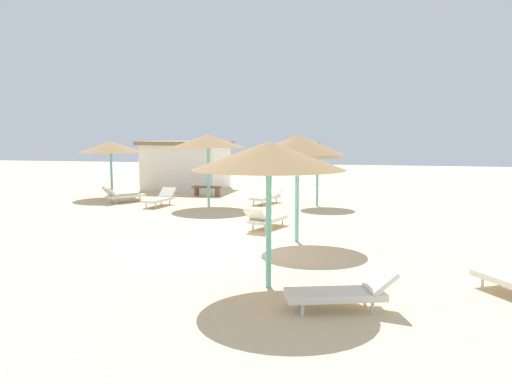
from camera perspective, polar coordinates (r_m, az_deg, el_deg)
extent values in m
plane|color=beige|center=(13.75, -2.87, -6.32)|extent=(80.00, 80.00, 0.00)
cylinder|color=#6BC6BC|center=(26.00, -15.76, 1.96)|extent=(0.12, 0.12, 2.28)
cone|color=olive|center=(25.94, -15.85, 4.84)|extent=(3.12, 3.12, 0.54)
cylinder|color=#6BC6BC|center=(10.12, 1.41, -3.86)|extent=(0.12, 0.12, 2.44)
cone|color=olive|center=(9.97, 1.43, 4.06)|extent=(3.02, 3.02, 0.55)
cylinder|color=#6BC6BC|center=(21.87, -5.30, 1.81)|extent=(0.12, 0.12, 2.60)
cone|color=olive|center=(21.80, -5.34, 5.68)|extent=(3.15, 3.15, 0.55)
cylinder|color=#6BC6BC|center=(22.02, 6.82, 1.27)|extent=(0.12, 0.12, 2.17)
cone|color=olive|center=(21.94, 6.86, 4.74)|extent=(2.20, 2.20, 0.69)
cylinder|color=#6BC6BC|center=(14.53, 4.57, -0.51)|extent=(0.12, 0.12, 2.57)
cone|color=olive|center=(14.43, 4.62, 5.25)|extent=(2.66, 2.66, 0.54)
cube|color=silver|center=(23.89, -14.28, -0.43)|extent=(1.44, 1.78, 0.12)
cube|color=silver|center=(23.47, -15.98, 0.04)|extent=(0.77, 0.71, 0.45)
cylinder|color=silver|center=(23.43, -15.26, -1.01)|extent=(0.06, 0.06, 0.22)
cylinder|color=silver|center=(23.81, -15.78, -0.91)|extent=(0.06, 0.06, 0.22)
cylinder|color=silver|center=(24.04, -12.77, -0.76)|extent=(0.06, 0.06, 0.22)
cylinder|color=silver|center=(24.41, -13.32, -0.67)|extent=(0.06, 0.06, 0.22)
cube|color=silver|center=(9.11, 8.75, -11.19)|extent=(1.81, 1.14, 0.12)
cube|color=silver|center=(9.26, 13.66, -9.50)|extent=(0.65, 0.76, 0.41)
cylinder|color=silver|center=(9.51, 12.00, -11.56)|extent=(0.06, 0.06, 0.22)
cylinder|color=silver|center=(9.12, 12.82, -12.38)|extent=(0.06, 0.06, 0.22)
cylinder|color=silver|center=(9.25, 4.71, -11.97)|extent=(0.06, 0.06, 0.22)
cylinder|color=silver|center=(8.84, 5.20, -12.85)|extent=(0.06, 0.06, 0.22)
cube|color=silver|center=(22.21, -10.82, -0.85)|extent=(0.84, 1.76, 0.12)
cube|color=silver|center=(22.86, -9.81, -0.03)|extent=(0.69, 0.55, 0.41)
cylinder|color=silver|center=(22.85, -10.51, -1.07)|extent=(0.06, 0.06, 0.22)
cylinder|color=silver|center=(22.63, -9.55, -1.12)|extent=(0.06, 0.06, 0.22)
cylinder|color=silver|center=(21.84, -12.11, -1.45)|extent=(0.06, 0.06, 0.22)
cylinder|color=silver|center=(21.61, -11.13, -1.51)|extent=(0.06, 0.06, 0.22)
cylinder|color=silver|center=(11.49, 25.46, -8.92)|extent=(0.06, 0.06, 0.22)
cylinder|color=silver|center=(11.19, 23.84, -9.24)|extent=(0.06, 0.06, 0.22)
cube|color=silver|center=(22.61, 1.03, -0.61)|extent=(1.17, 1.82, 0.12)
cube|color=silver|center=(23.27, 2.06, 0.03)|extent=(0.78, 0.71, 0.31)
cylinder|color=silver|center=(23.25, 1.34, -0.84)|extent=(0.06, 0.06, 0.22)
cylinder|color=silver|center=(23.03, 2.27, -0.91)|extent=(0.06, 0.06, 0.22)
cylinder|color=silver|center=(22.24, -0.27, -1.16)|extent=(0.06, 0.06, 0.22)
cylinder|color=silver|center=(22.01, 0.69, -1.24)|extent=(0.06, 0.06, 0.22)
cube|color=silver|center=(16.79, 1.35, -3.03)|extent=(1.12, 1.81, 0.12)
cube|color=silver|center=(16.07, -0.04, -2.60)|extent=(0.75, 0.64, 0.41)
cylinder|color=silver|center=(16.20, 0.99, -3.99)|extent=(0.06, 0.06, 0.22)
cylinder|color=silver|center=(16.42, -0.34, -3.85)|extent=(0.06, 0.06, 0.22)
cylinder|color=silver|center=(17.24, 2.97, -3.37)|extent=(0.06, 0.06, 0.22)
cylinder|color=silver|center=(17.44, 1.68, -3.25)|extent=(0.06, 0.06, 0.22)
cube|color=brown|center=(28.40, -8.11, 1.09)|extent=(0.66, 1.55, 0.08)
cube|color=brown|center=(27.96, -8.69, 0.50)|extent=(0.38, 0.18, 0.41)
cube|color=brown|center=(28.90, -7.54, 0.70)|extent=(0.38, 0.18, 0.41)
cube|color=brown|center=(25.54, -5.47, 0.54)|extent=(1.52, 0.48, 0.08)
cube|color=brown|center=(25.77, -6.60, 0.04)|extent=(0.14, 0.37, 0.41)
cube|color=brown|center=(25.37, -4.31, -0.04)|extent=(0.14, 0.37, 0.41)
cube|color=white|center=(29.00, -7.71, 2.77)|extent=(4.14, 3.39, 2.48)
cube|color=#8C6B4C|center=(28.95, -7.75, 5.42)|extent=(4.54, 3.79, 0.20)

